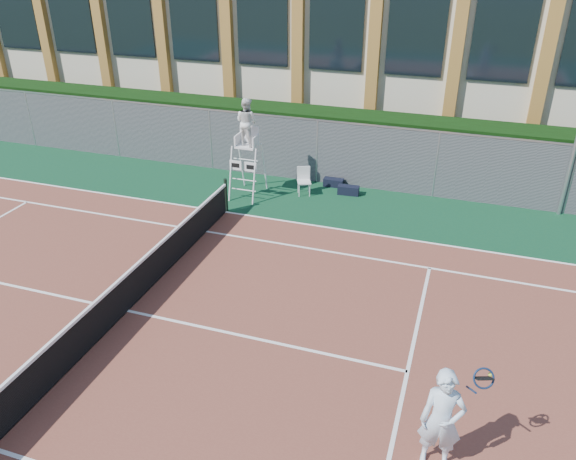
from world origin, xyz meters
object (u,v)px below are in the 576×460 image
(plastic_chair, at_px, (304,178))
(tennis_player, at_px, (442,420))
(steel_pole, at_px, (576,145))
(umpire_chair, at_px, (247,125))

(plastic_chair, distance_m, tennis_player, 11.02)
(steel_pole, height_order, umpire_chair, steel_pole)
(umpire_chair, bearing_deg, tennis_player, -52.50)
(steel_pole, bearing_deg, tennis_player, -104.37)
(tennis_player, bearing_deg, umpire_chair, 127.50)
(plastic_chair, bearing_deg, steel_pole, 7.34)
(plastic_chair, xyz_separation_m, tennis_player, (5.24, -9.69, 0.42))
(umpire_chair, bearing_deg, steel_pole, 9.69)
(steel_pole, relative_size, plastic_chair, 4.84)
(tennis_player, bearing_deg, steel_pole, 75.63)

